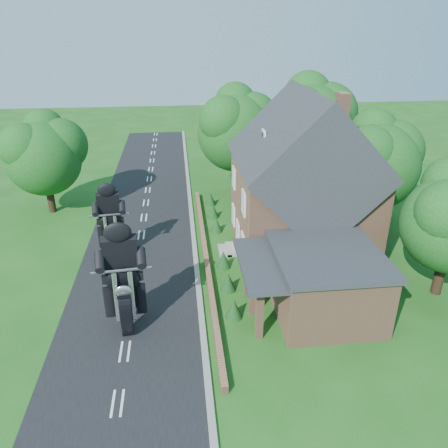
{
  "coord_description": "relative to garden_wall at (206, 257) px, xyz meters",
  "views": [
    {
      "loc": [
        2.85,
        -19.02,
        13.83
      ],
      "look_at": [
        5.37,
        4.29,
        2.8
      ],
      "focal_mm": 35.0,
      "sensor_mm": 36.0,
      "label": 1
    }
  ],
  "objects": [
    {
      "name": "motorcycle_follow",
      "position": [
        -5.85,
        1.35,
        0.54
      ],
      "size": [
        0.56,
        1.62,
        1.48
      ],
      "primitive_type": null,
      "rotation": [
        0.0,
        0.0,
        3.24
      ],
      "color": "black",
      "rests_on": "ground"
    },
    {
      "name": "garden_wall",
      "position": [
        0.0,
        0.0,
        0.0
      ],
      "size": [
        0.3,
        22.0,
        0.4
      ],
      "primitive_type": "cube",
      "color": "#9B6B4F",
      "rests_on": "ground"
    },
    {
      "name": "tree_far_road",
      "position": [
        -11.16,
        9.11,
        4.64
      ],
      "size": [
        6.08,
        5.6,
        7.84
      ],
      "color": "black",
      "rests_on": "ground"
    },
    {
      "name": "tree_house_right",
      "position": [
        12.35,
        3.62,
        4.99
      ],
      "size": [
        6.51,
        6.0,
        8.4
      ],
      "color": "black",
      "rests_on": "ground"
    },
    {
      "name": "shrub_f",
      "position": [
        1.0,
        9.0,
        0.35
      ],
      "size": [
        0.9,
        0.9,
        1.1
      ],
      "primitive_type": "cone",
      "color": "#123915",
      "rests_on": "ground"
    },
    {
      "name": "tree_behind_left",
      "position": [
        3.86,
        12.13,
        5.53
      ],
      "size": [
        6.94,
        6.4,
        9.16
      ],
      "color": "black",
      "rests_on": "ground"
    },
    {
      "name": "ground",
      "position": [
        -4.3,
        -5.0,
        -0.2
      ],
      "size": [
        120.0,
        120.0,
        0.0
      ],
      "primitive_type": "plane",
      "color": "#1A5016",
      "rests_on": "ground"
    },
    {
      "name": "shrub_d",
      "position": [
        1.0,
        4.0,
        0.35
      ],
      "size": [
        0.9,
        0.9,
        1.1
      ],
      "primitive_type": "cone",
      "color": "#123915",
      "rests_on": "ground"
    },
    {
      "name": "shrub_c",
      "position": [
        1.0,
        -1.0,
        0.35
      ],
      "size": [
        0.9,
        0.9,
        1.1
      ],
      "primitive_type": "cone",
      "color": "#123915",
      "rests_on": "ground"
    },
    {
      "name": "road",
      "position": [
        -4.3,
        -5.0,
        -0.19
      ],
      "size": [
        7.0,
        80.0,
        0.02
      ],
      "primitive_type": "cube",
      "color": "black",
      "rests_on": "ground"
    },
    {
      "name": "motorcycle_lead",
      "position": [
        -4.31,
        -6.06,
        0.66
      ],
      "size": [
        0.64,
        1.88,
        1.72
      ],
      "primitive_type": null,
      "rotation": [
        0.0,
        0.0,
        3.24
      ],
      "color": "black",
      "rests_on": "ground"
    },
    {
      "name": "shrub_e",
      "position": [
        1.0,
        6.5,
        0.35
      ],
      "size": [
        0.9,
        0.9,
        1.1
      ],
      "primitive_type": "cone",
      "color": "#123915",
      "rests_on": "ground"
    },
    {
      "name": "shrub_a",
      "position": [
        1.0,
        -6.0,
        0.35
      ],
      "size": [
        0.9,
        0.9,
        1.1
      ],
      "primitive_type": "cone",
      "color": "#123915",
      "rests_on": "ground"
    },
    {
      "name": "annex",
      "position": [
        5.57,
        -5.8,
        1.57
      ],
      "size": [
        7.05,
        5.94,
        3.44
      ],
      "color": "#9B6B4F",
      "rests_on": "ground"
    },
    {
      "name": "kerb",
      "position": [
        -0.65,
        -5.0,
        -0.14
      ],
      "size": [
        0.3,
        80.0,
        0.12
      ],
      "primitive_type": "cube",
      "color": "gray",
      "rests_on": "ground"
    },
    {
      "name": "shrub_b",
      "position": [
        1.0,
        -3.5,
        0.35
      ],
      "size": [
        0.9,
        0.9,
        1.1
      ],
      "primitive_type": "cone",
      "color": "#123915",
      "rests_on": "ground"
    },
    {
      "name": "tree_behind_house",
      "position": [
        9.88,
        11.14,
        6.03
      ],
      "size": [
        7.81,
        7.2,
        10.08
      ],
      "color": "black",
      "rests_on": "ground"
    },
    {
      "name": "house",
      "position": [
        6.19,
        1.0,
        4.14
      ],
      "size": [
        9.54,
        8.64,
        10.24
      ],
      "color": "#9B6B4F",
      "rests_on": "ground"
    }
  ]
}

